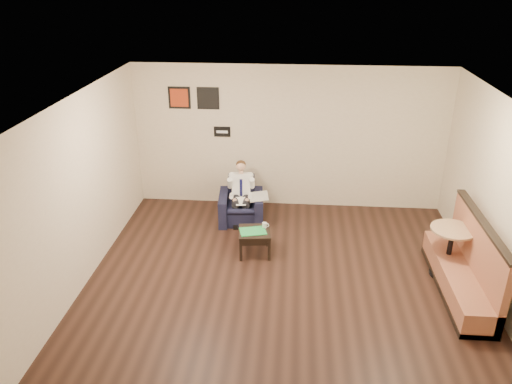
# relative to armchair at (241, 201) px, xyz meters

# --- Properties ---
(ground) EXTENTS (6.00, 6.00, 0.00)m
(ground) POSITION_rel_armchair_xyz_m (0.86, -2.20, -0.40)
(ground) COLOR black
(ground) RESTS_ON ground
(wall_back) EXTENTS (6.00, 0.02, 2.80)m
(wall_back) POSITION_rel_armchair_xyz_m (0.86, 0.80, 1.00)
(wall_back) COLOR beige
(wall_back) RESTS_ON ground
(wall_front) EXTENTS (6.00, 0.02, 2.80)m
(wall_front) POSITION_rel_armchair_xyz_m (0.86, -5.20, 1.00)
(wall_front) COLOR beige
(wall_front) RESTS_ON ground
(wall_left) EXTENTS (0.02, 6.00, 2.80)m
(wall_left) POSITION_rel_armchair_xyz_m (-2.14, -2.20, 1.00)
(wall_left) COLOR beige
(wall_left) RESTS_ON ground
(wall_right) EXTENTS (0.02, 6.00, 2.80)m
(wall_right) POSITION_rel_armchair_xyz_m (3.86, -2.20, 1.00)
(wall_right) COLOR beige
(wall_right) RESTS_ON ground
(ceiling) EXTENTS (6.00, 6.00, 0.02)m
(ceiling) POSITION_rel_armchair_xyz_m (0.86, -2.20, 2.40)
(ceiling) COLOR white
(ceiling) RESTS_ON wall_back
(seating_sign) EXTENTS (0.32, 0.02, 0.20)m
(seating_sign) POSITION_rel_armchair_xyz_m (-0.44, 0.79, 1.10)
(seating_sign) COLOR black
(seating_sign) RESTS_ON wall_back
(art_print_left) EXTENTS (0.42, 0.03, 0.42)m
(art_print_left) POSITION_rel_armchair_xyz_m (-1.24, 0.79, 1.75)
(art_print_left) COLOR #A53114
(art_print_left) RESTS_ON wall_back
(art_print_right) EXTENTS (0.42, 0.03, 0.42)m
(art_print_right) POSITION_rel_armchair_xyz_m (-0.69, 0.79, 1.75)
(art_print_right) COLOR black
(art_print_right) RESTS_ON wall_back
(armchair) EXTENTS (0.88, 0.88, 0.79)m
(armchair) POSITION_rel_armchair_xyz_m (0.00, 0.00, 0.00)
(armchair) COLOR black
(armchair) RESTS_ON ground
(seated_man) EXTENTS (0.58, 0.81, 1.08)m
(seated_man) POSITION_rel_armchair_xyz_m (0.01, -0.10, 0.15)
(seated_man) COLOR white
(seated_man) RESTS_ON armchair
(lap_papers) EXTENTS (0.22, 0.28, 0.01)m
(lap_papers) POSITION_rel_armchair_xyz_m (0.02, -0.19, 0.09)
(lap_papers) COLOR white
(lap_papers) RESTS_ON seated_man
(newspaper) EXTENTS (0.40, 0.47, 0.01)m
(newspaper) POSITION_rel_armchair_xyz_m (0.34, -0.06, 0.14)
(newspaper) COLOR silver
(newspaper) RESTS_ON armchair
(side_table) EXTENTS (0.58, 0.58, 0.43)m
(side_table) POSITION_rel_armchair_xyz_m (0.35, -1.18, -0.18)
(side_table) COLOR black
(side_table) RESTS_ON ground
(green_folder) EXTENTS (0.49, 0.40, 0.01)m
(green_folder) POSITION_rel_armchair_xyz_m (0.33, -1.20, 0.03)
(green_folder) COLOR green
(green_folder) RESTS_ON side_table
(coffee_mug) EXTENTS (0.09, 0.09, 0.09)m
(coffee_mug) POSITION_rel_armchair_xyz_m (0.51, -1.04, 0.07)
(coffee_mug) COLOR white
(coffee_mug) RESTS_ON side_table
(smartphone) EXTENTS (0.14, 0.07, 0.01)m
(smartphone) POSITION_rel_armchair_xyz_m (0.38, -1.02, 0.03)
(smartphone) COLOR black
(smartphone) RESTS_ON side_table
(banquette) EXTENTS (0.53, 2.23, 1.14)m
(banquette) POSITION_rel_armchair_xyz_m (3.45, -1.98, 0.17)
(banquette) COLOR #96543A
(banquette) RESTS_ON ground
(cafe_table) EXTENTS (0.81, 0.81, 0.82)m
(cafe_table) POSITION_rel_armchair_xyz_m (3.39, -1.58, 0.02)
(cafe_table) COLOR #A47B59
(cafe_table) RESTS_ON ground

